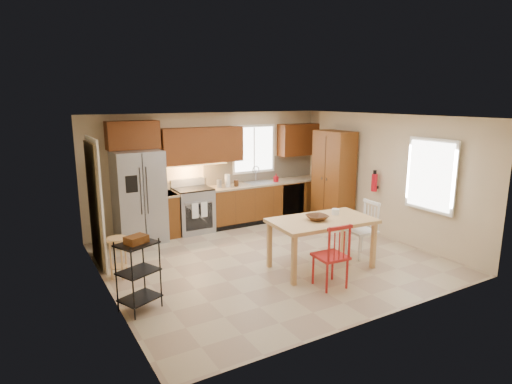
{
  "coord_description": "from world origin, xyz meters",
  "views": [
    {
      "loc": [
        -3.82,
        -6.08,
        2.8
      ],
      "look_at": [
        -0.05,
        0.4,
        1.15
      ],
      "focal_mm": 30.0,
      "sensor_mm": 36.0,
      "label": 1
    }
  ],
  "objects_px": {
    "chair_red": "(330,255)",
    "table_bowl": "(317,220)",
    "range_stove": "(193,211)",
    "refrigerator": "(139,197)",
    "dining_table": "(321,244)",
    "table_jar": "(335,213)",
    "bar_stool": "(118,258)",
    "soap_bottle": "(276,178)",
    "utility_cart": "(139,275)",
    "chair_white": "(362,230)",
    "fire_extinguisher": "(374,183)",
    "pantry": "(333,178)"
  },
  "relations": [
    {
      "from": "fire_extinguisher",
      "to": "table_bowl",
      "type": "relative_size",
      "value": 1.04
    },
    {
      "from": "utility_cart",
      "to": "fire_extinguisher",
      "type": "bearing_deg",
      "value": -14.03
    },
    {
      "from": "range_stove",
      "to": "chair_white",
      "type": "relative_size",
      "value": 0.92
    },
    {
      "from": "utility_cart",
      "to": "chair_white",
      "type": "bearing_deg",
      "value": -23.63
    },
    {
      "from": "pantry",
      "to": "chair_white",
      "type": "height_order",
      "value": "pantry"
    },
    {
      "from": "dining_table",
      "to": "bar_stool",
      "type": "height_order",
      "value": "dining_table"
    },
    {
      "from": "range_stove",
      "to": "soap_bottle",
      "type": "relative_size",
      "value": 4.82
    },
    {
      "from": "chair_red",
      "to": "range_stove",
      "type": "bearing_deg",
      "value": 105.79
    },
    {
      "from": "chair_red",
      "to": "bar_stool",
      "type": "relative_size",
      "value": 1.5
    },
    {
      "from": "dining_table",
      "to": "table_jar",
      "type": "distance_m",
      "value": 0.6
    },
    {
      "from": "fire_extinguisher",
      "to": "pantry",
      "type": "bearing_deg",
      "value": 100.78
    },
    {
      "from": "table_bowl",
      "to": "dining_table",
      "type": "bearing_deg",
      "value": 0.0
    },
    {
      "from": "range_stove",
      "to": "pantry",
      "type": "height_order",
      "value": "pantry"
    },
    {
      "from": "range_stove",
      "to": "pantry",
      "type": "distance_m",
      "value": 3.19
    },
    {
      "from": "table_jar",
      "to": "bar_stool",
      "type": "distance_m",
      "value": 3.65
    },
    {
      "from": "dining_table",
      "to": "chair_white",
      "type": "distance_m",
      "value": 0.96
    },
    {
      "from": "range_stove",
      "to": "fire_extinguisher",
      "type": "distance_m",
      "value": 3.83
    },
    {
      "from": "range_stove",
      "to": "table_jar",
      "type": "bearing_deg",
      "value": -62.74
    },
    {
      "from": "range_stove",
      "to": "chair_red",
      "type": "bearing_deg",
      "value": -78.36
    },
    {
      "from": "refrigerator",
      "to": "bar_stool",
      "type": "xyz_separation_m",
      "value": [
        -0.8,
        -1.61,
        -0.58
      ]
    },
    {
      "from": "chair_white",
      "to": "table_jar",
      "type": "xyz_separation_m",
      "value": [
        -0.58,
        0.06,
        0.37
      ]
    },
    {
      "from": "chair_red",
      "to": "table_bowl",
      "type": "height_order",
      "value": "chair_red"
    },
    {
      "from": "chair_red",
      "to": "table_bowl",
      "type": "bearing_deg",
      "value": 73.61
    },
    {
      "from": "utility_cart",
      "to": "pantry",
      "type": "bearing_deg",
      "value": -2.36
    },
    {
      "from": "table_bowl",
      "to": "table_jar",
      "type": "xyz_separation_m",
      "value": [
        0.48,
        0.11,
        0.03
      ]
    },
    {
      "from": "table_bowl",
      "to": "utility_cart",
      "type": "height_order",
      "value": "utility_cart"
    },
    {
      "from": "table_bowl",
      "to": "chair_red",
      "type": "bearing_deg",
      "value": -110.54
    },
    {
      "from": "refrigerator",
      "to": "table_jar",
      "type": "distance_m",
      "value": 3.82
    },
    {
      "from": "fire_extinguisher",
      "to": "bar_stool",
      "type": "height_order",
      "value": "fire_extinguisher"
    },
    {
      "from": "table_jar",
      "to": "utility_cart",
      "type": "distance_m",
      "value": 3.44
    },
    {
      "from": "fire_extinguisher",
      "to": "dining_table",
      "type": "height_order",
      "value": "fire_extinguisher"
    },
    {
      "from": "table_bowl",
      "to": "refrigerator",
      "type": "bearing_deg",
      "value": 126.48
    },
    {
      "from": "fire_extinguisher",
      "to": "bar_stool",
      "type": "relative_size",
      "value": 0.54
    },
    {
      "from": "range_stove",
      "to": "chair_white",
      "type": "bearing_deg",
      "value": -54.84
    },
    {
      "from": "refrigerator",
      "to": "chair_white",
      "type": "bearing_deg",
      "value": -41.64
    },
    {
      "from": "dining_table",
      "to": "chair_red",
      "type": "height_order",
      "value": "chair_red"
    },
    {
      "from": "chair_red",
      "to": "chair_white",
      "type": "relative_size",
      "value": 1.0
    },
    {
      "from": "refrigerator",
      "to": "chair_white",
      "type": "height_order",
      "value": "refrigerator"
    },
    {
      "from": "range_stove",
      "to": "bar_stool",
      "type": "distance_m",
      "value": 2.57
    },
    {
      "from": "table_bowl",
      "to": "utility_cart",
      "type": "distance_m",
      "value": 2.96
    },
    {
      "from": "dining_table",
      "to": "bar_stool",
      "type": "relative_size",
      "value": 2.56
    },
    {
      "from": "chair_white",
      "to": "utility_cart",
      "type": "distance_m",
      "value": 3.99
    },
    {
      "from": "soap_bottle",
      "to": "chair_red",
      "type": "distance_m",
      "value": 3.77
    },
    {
      "from": "fire_extinguisher",
      "to": "utility_cart",
      "type": "distance_m",
      "value": 5.23
    },
    {
      "from": "soap_bottle",
      "to": "chair_red",
      "type": "xyz_separation_m",
      "value": [
        -1.29,
        -3.51,
        -0.5
      ]
    },
    {
      "from": "fire_extinguisher",
      "to": "chair_red",
      "type": "height_order",
      "value": "fire_extinguisher"
    },
    {
      "from": "range_stove",
      "to": "fire_extinguisher",
      "type": "relative_size",
      "value": 2.56
    },
    {
      "from": "pantry",
      "to": "fire_extinguisher",
      "type": "bearing_deg",
      "value": -79.22
    },
    {
      "from": "range_stove",
      "to": "pantry",
      "type": "relative_size",
      "value": 0.44
    },
    {
      "from": "range_stove",
      "to": "soap_bottle",
      "type": "height_order",
      "value": "soap_bottle"
    }
  ]
}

